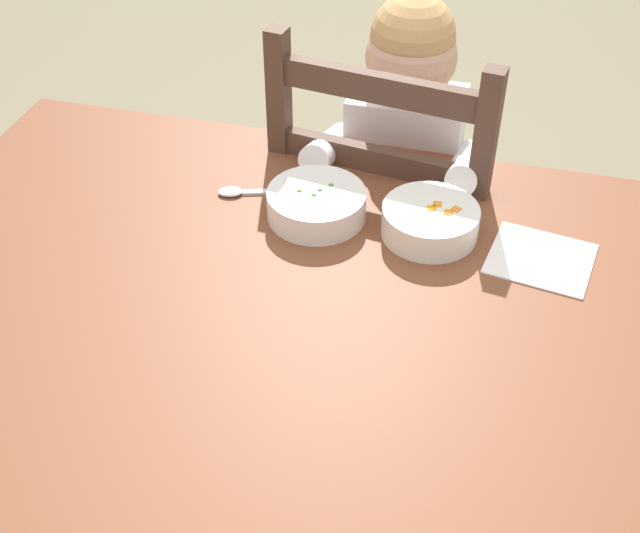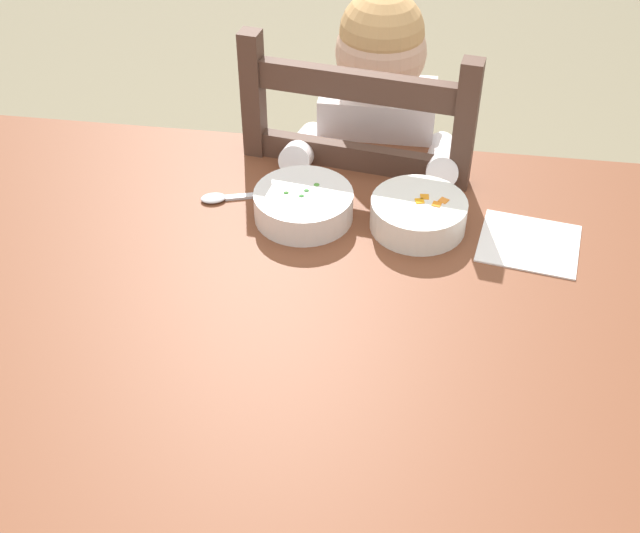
{
  "view_description": "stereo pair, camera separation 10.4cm",
  "coord_description": "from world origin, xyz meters",
  "px_view_note": "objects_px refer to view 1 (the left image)",
  "views": [
    {
      "loc": [
        0.28,
        -0.81,
        1.53
      ],
      "look_at": [
        0.04,
        0.08,
        0.75
      ],
      "focal_mm": 46.09,
      "sensor_mm": 36.0,
      "label": 1
    },
    {
      "loc": [
        0.17,
        -0.83,
        1.53
      ],
      "look_at": [
        0.04,
        0.08,
        0.75
      ],
      "focal_mm": 46.09,
      "sensor_mm": 36.0,
      "label": 2
    }
  ],
  "objects_px": {
    "dining_table": "(281,363)",
    "child_figure": "(401,162)",
    "dining_chair": "(393,232)",
    "bowl_of_carrots": "(430,220)",
    "spoon": "(242,192)",
    "bowl_of_peas": "(316,203)"
  },
  "relations": [
    {
      "from": "dining_table",
      "to": "child_figure",
      "type": "distance_m",
      "value": 0.56
    },
    {
      "from": "child_figure",
      "to": "dining_table",
      "type": "bearing_deg",
      "value": -98.47
    },
    {
      "from": "dining_table",
      "to": "dining_chair",
      "type": "bearing_deg",
      "value": 82.39
    },
    {
      "from": "bowl_of_carrots",
      "to": "spoon",
      "type": "height_order",
      "value": "bowl_of_carrots"
    },
    {
      "from": "dining_table",
      "to": "spoon",
      "type": "distance_m",
      "value": 0.34
    },
    {
      "from": "dining_table",
      "to": "child_figure",
      "type": "bearing_deg",
      "value": 81.53
    },
    {
      "from": "bowl_of_peas",
      "to": "bowl_of_carrots",
      "type": "relative_size",
      "value": 1.05
    },
    {
      "from": "child_figure",
      "to": "bowl_of_carrots",
      "type": "bearing_deg",
      "value": -71.87
    },
    {
      "from": "dining_chair",
      "to": "spoon",
      "type": "bearing_deg",
      "value": -130.58
    },
    {
      "from": "child_figure",
      "to": "bowl_of_peas",
      "type": "bearing_deg",
      "value": -108.12
    },
    {
      "from": "child_figure",
      "to": "spoon",
      "type": "relative_size",
      "value": 7.12
    },
    {
      "from": "bowl_of_peas",
      "to": "bowl_of_carrots",
      "type": "height_order",
      "value": "same"
    },
    {
      "from": "dining_table",
      "to": "bowl_of_peas",
      "type": "bearing_deg",
      "value": 92.84
    },
    {
      "from": "bowl_of_peas",
      "to": "dining_chair",
      "type": "bearing_deg",
      "value": 73.64
    },
    {
      "from": "dining_table",
      "to": "spoon",
      "type": "height_order",
      "value": "spoon"
    },
    {
      "from": "dining_table",
      "to": "dining_chair",
      "type": "height_order",
      "value": "dining_chair"
    },
    {
      "from": "spoon",
      "to": "dining_chair",
      "type": "bearing_deg",
      "value": 49.42
    },
    {
      "from": "dining_chair",
      "to": "bowl_of_peas",
      "type": "height_order",
      "value": "dining_chair"
    },
    {
      "from": "child_figure",
      "to": "bowl_of_carrots",
      "type": "relative_size",
      "value": 6.16
    },
    {
      "from": "dining_chair",
      "to": "bowl_of_peas",
      "type": "xyz_separation_m",
      "value": [
        -0.09,
        -0.3,
        0.27
      ]
    },
    {
      "from": "child_figure",
      "to": "spoon",
      "type": "height_order",
      "value": "child_figure"
    },
    {
      "from": "bowl_of_carrots",
      "to": "child_figure",
      "type": "bearing_deg",
      "value": 108.13
    }
  ]
}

